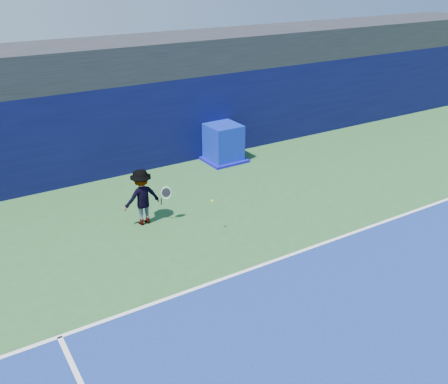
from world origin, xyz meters
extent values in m
plane|color=#295B2B|center=(0.00, 0.00, 0.00)|extent=(80.00, 80.00, 0.00)
cube|color=white|center=(0.00, 3.00, 0.01)|extent=(24.00, 0.10, 0.01)
cube|color=black|center=(0.00, 11.50, 3.60)|extent=(36.00, 3.00, 1.20)
cube|color=#090B36|center=(0.00, 10.50, 1.50)|extent=(36.00, 1.00, 3.00)
cube|color=#0C1FA8|center=(2.66, 9.43, 0.67)|extent=(1.14, 1.14, 1.35)
cube|color=#110BA2|center=(2.66, 9.43, 0.04)|extent=(1.43, 1.43, 0.09)
imported|color=white|center=(-1.75, 6.47, 0.79)|extent=(1.04, 0.62, 1.59)
cylinder|color=black|center=(-1.30, 6.22, 0.65)|extent=(0.08, 0.14, 0.25)
torus|color=white|center=(-1.16, 6.17, 0.90)|extent=(0.29, 0.16, 0.28)
cylinder|color=black|center=(-1.16, 6.17, 0.90)|extent=(0.24, 0.13, 0.24)
sphere|color=#C9EC1A|center=(-0.43, 4.95, 0.97)|extent=(0.07, 0.07, 0.07)
camera|label=1|loc=(-6.25, -5.12, 6.59)|focal=40.00mm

